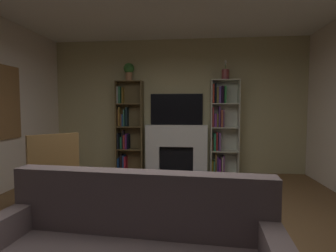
% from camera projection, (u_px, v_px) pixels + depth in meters
% --- Properties ---
extents(ground_plane, '(7.20, 7.20, 0.00)m').
position_uv_depth(ground_plane, '(156.00, 239.00, 2.74)').
color(ground_plane, brown).
extents(wall_back_accent, '(5.53, 0.06, 2.86)m').
position_uv_depth(wall_back_accent, '(177.00, 106.00, 5.65)').
color(wall_back_accent, tan).
rests_on(wall_back_accent, ground_plane).
extents(fireplace, '(1.42, 0.49, 1.02)m').
position_uv_depth(fireplace, '(176.00, 148.00, 5.58)').
color(fireplace, white).
rests_on(fireplace, ground_plane).
extents(tv, '(1.12, 0.06, 0.66)m').
position_uv_depth(tv, '(177.00, 109.00, 5.60)').
color(tv, black).
rests_on(tv, fireplace).
extents(bookshelf_left, '(0.58, 0.27, 1.97)m').
position_uv_depth(bookshelf_left, '(127.00, 129.00, 5.67)').
color(bookshelf_left, brown).
rests_on(bookshelf_left, ground_plane).
extents(bookshelf_right, '(0.58, 0.31, 1.97)m').
position_uv_depth(bookshelf_right, '(221.00, 128.00, 5.44)').
color(bookshelf_right, beige).
rests_on(bookshelf_right, ground_plane).
extents(potted_plant, '(0.22, 0.22, 0.38)m').
position_uv_depth(potted_plant, '(129.00, 70.00, 5.53)').
color(potted_plant, '#AD7954').
rests_on(potted_plant, bookshelf_left).
extents(vase_with_flowers, '(0.15, 0.15, 0.39)m').
position_uv_depth(vase_with_flowers, '(225.00, 74.00, 5.32)').
color(vase_with_flowers, brown).
rests_on(vase_with_flowers, bookshelf_right).
extents(armchair, '(0.85, 0.85, 1.06)m').
position_uv_depth(armchair, '(50.00, 173.00, 3.37)').
color(armchair, brown).
rests_on(armchair, ground_plane).
extents(coffee_table, '(0.75, 0.47, 0.37)m').
position_uv_depth(coffee_table, '(147.00, 226.00, 2.35)').
color(coffee_table, brown).
rests_on(coffee_table, ground_plane).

